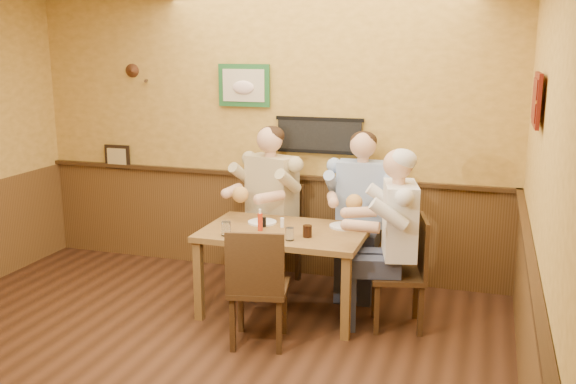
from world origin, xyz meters
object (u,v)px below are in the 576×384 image
at_px(chair_back_left, 272,234).
at_px(diner_tan_shirt, 272,214).
at_px(diner_white_elder, 399,249).
at_px(chair_back_right, 361,240).
at_px(chair_right_end, 398,273).
at_px(diner_blue_polo, 362,219).
at_px(salt_shaker, 282,223).
at_px(cola_tumbler, 307,231).
at_px(chair_near_side, 259,285).
at_px(dining_table, 284,240).
at_px(water_glass_left, 226,229).
at_px(pepper_shaker, 264,222).
at_px(water_glass_mid, 290,234).
at_px(hot_sauce_bottle, 260,221).

relative_size(chair_back_left, diner_tan_shirt, 0.70).
bearing_deg(diner_tan_shirt, diner_white_elder, -8.67).
relative_size(chair_back_right, chair_right_end, 1.02).
distance_m(diner_tan_shirt, diner_blue_polo, 0.88).
bearing_deg(diner_blue_polo, salt_shaker, -131.38).
relative_size(cola_tumbler, salt_shaker, 1.18).
bearing_deg(diner_tan_shirt, salt_shaker, -44.89).
relative_size(chair_back_left, chair_near_side, 1.02).
relative_size(dining_table, chair_back_right, 1.45).
relative_size(chair_right_end, cola_tumbler, 9.45).
bearing_deg(chair_right_end, chair_back_left, -130.37).
height_order(chair_back_right, diner_tan_shirt, diner_tan_shirt).
bearing_deg(water_glass_left, chair_near_side, -39.18).
distance_m(water_glass_left, pepper_shaker, 0.41).
xyz_separation_m(diner_blue_polo, diner_white_elder, (0.46, -0.79, -0.01)).
distance_m(diner_tan_shirt, water_glass_left, 0.99).
height_order(chair_near_side, water_glass_mid, chair_near_side).
xyz_separation_m(chair_right_end, diner_white_elder, (0.00, 0.00, 0.20)).
height_order(chair_back_left, water_glass_left, chair_back_left).
bearing_deg(water_glass_mid, hot_sauce_bottle, 149.74).
xyz_separation_m(diner_white_elder, hot_sauce_bottle, (-1.18, -0.07, 0.16)).
relative_size(dining_table, salt_shaker, 16.51).
bearing_deg(water_glass_mid, water_glass_left, -176.34).
bearing_deg(water_glass_mid, chair_near_side, -109.88).
bearing_deg(water_glass_left, pepper_shaker, 58.12).
height_order(diner_blue_polo, cola_tumbler, diner_blue_polo).
bearing_deg(chair_right_end, cola_tumbler, -93.37).
xyz_separation_m(chair_near_side, diner_white_elder, (0.99, 0.63, 0.20)).
height_order(chair_back_right, chair_near_side, chair_back_right).
relative_size(chair_back_left, water_glass_mid, 9.29).
height_order(diner_white_elder, pepper_shaker, diner_white_elder).
bearing_deg(hot_sauce_bottle, water_glass_left, -134.53).
relative_size(chair_right_end, diner_blue_polo, 0.69).
relative_size(dining_table, diner_tan_shirt, 1.00).
height_order(chair_back_right, hot_sauce_bottle, chair_back_right).
relative_size(salt_shaker, pepper_shaker, 0.97).
distance_m(dining_table, hot_sauce_bottle, 0.27).
distance_m(dining_table, water_glass_mid, 0.34).
relative_size(hot_sauce_bottle, pepper_shaker, 1.98).
bearing_deg(salt_shaker, chair_near_side, -86.51).
height_order(diner_blue_polo, salt_shaker, diner_blue_polo).
distance_m(chair_back_right, salt_shaker, 0.95).
height_order(chair_back_left, hot_sauce_bottle, chair_back_left).
distance_m(chair_right_end, chair_near_side, 1.17).
height_order(water_glass_left, water_glass_mid, water_glass_left).
bearing_deg(salt_shaker, hot_sauce_bottle, -132.94).
distance_m(water_glass_left, hot_sauce_bottle, 0.32).
relative_size(chair_back_left, diner_white_elder, 0.73).
distance_m(chair_back_left, cola_tumbler, 1.05).
distance_m(chair_back_left, diner_tan_shirt, 0.21).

